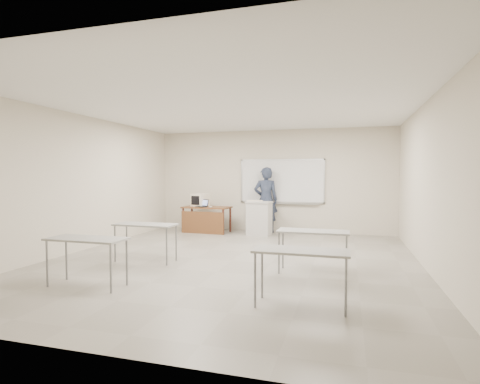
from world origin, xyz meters
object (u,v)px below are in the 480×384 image
(podium, at_px, (259,218))
(laptop, at_px, (202,205))
(crt_monitor, at_px, (200,200))
(presenter, at_px, (266,200))
(instructor_desk, at_px, (205,214))
(mouse, at_px, (211,207))
(keyboard, at_px, (255,201))
(whiteboard, at_px, (282,182))

(podium, height_order, laptop, laptop)
(crt_monitor, height_order, presenter, presenter)
(instructor_desk, height_order, presenter, presenter)
(instructor_desk, xyz_separation_m, podium, (1.60, 0.01, -0.06))
(mouse, distance_m, keyboard, 1.28)
(laptop, bearing_deg, whiteboard, 43.99)
(whiteboard, bearing_deg, laptop, -160.12)
(whiteboard, xyz_separation_m, instructor_desk, (-2.10, -0.78, -0.95))
(crt_monitor, bearing_deg, laptop, -40.94)
(crt_monitor, xyz_separation_m, mouse, (0.45, -0.33, -0.17))
(laptop, height_order, keyboard, laptop)
(laptop, bearing_deg, mouse, 10.54)
(whiteboard, xyz_separation_m, crt_monitor, (-2.35, -0.54, -0.55))
(laptop, height_order, mouse, laptop)
(instructor_desk, xyz_separation_m, laptop, (-0.10, -0.02, 0.27))
(instructor_desk, bearing_deg, crt_monitor, 139.65)
(podium, relative_size, presenter, 0.49)
(whiteboard, height_order, mouse, whiteboard)
(laptop, bearing_deg, crt_monitor, 144.78)
(podium, xyz_separation_m, laptop, (-1.70, -0.03, 0.33))
(whiteboard, height_order, presenter, whiteboard)
(podium, relative_size, crt_monitor, 2.06)
(laptop, relative_size, keyboard, 0.66)
(instructor_desk, height_order, crt_monitor, crt_monitor)
(mouse, xyz_separation_m, keyboard, (1.25, 0.18, 0.18))
(instructor_desk, xyz_separation_m, presenter, (1.67, 0.54, 0.42))
(laptop, distance_m, mouse, 0.31)
(podium, distance_m, crt_monitor, 1.92)
(laptop, distance_m, presenter, 1.86)
(whiteboard, distance_m, crt_monitor, 2.47)
(whiteboard, xyz_separation_m, keyboard, (-0.65, -0.69, -0.53))
(laptop, relative_size, mouse, 3.28)
(laptop, height_order, presenter, presenter)
(mouse, bearing_deg, laptop, 171.91)
(whiteboard, xyz_separation_m, mouse, (-1.90, -0.87, -0.71))
(instructor_desk, height_order, keyboard, keyboard)
(laptop, relative_size, presenter, 0.15)
(presenter, bearing_deg, mouse, 8.60)
(instructor_desk, bearing_deg, whiteboard, 23.38)
(podium, height_order, mouse, podium)
(laptop, xyz_separation_m, presenter, (1.77, 0.56, 0.15))
(crt_monitor, distance_m, presenter, 1.95)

